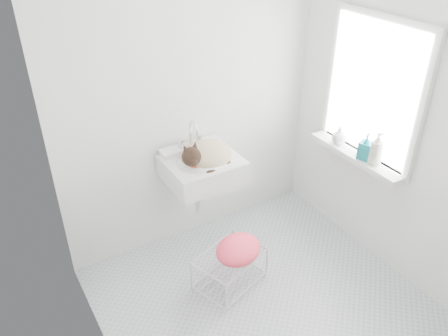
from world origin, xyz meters
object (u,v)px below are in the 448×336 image
cat (205,155)px  bottle_a (374,164)px  bottle_b (364,158)px  wire_rack (230,269)px  bottle_c (338,144)px  sink (202,159)px

cat → bottle_a: size_ratio=1.92×
bottle_a → bottle_b: size_ratio=1.08×
cat → wire_rack: cat is taller
bottle_c → bottle_b: bearing=-90.0°
bottle_b → bottle_c: bottle_b is taller
bottle_a → bottle_c: (0.00, 0.38, 0.00)m
sink → bottle_b: sink is taller
cat → bottle_c: cat is taller
sink → wire_rack: size_ratio=1.16×
wire_rack → bottle_a: size_ratio=2.19×
sink → bottle_a: 1.28m
sink → bottle_a: bearing=-34.5°
wire_rack → bottle_a: bearing=-12.0°
bottle_a → bottle_b: bearing=90.0°
bottle_b → bottle_a: bearing=-90.0°
cat → bottle_c: size_ratio=2.82×
cat → bottle_a: bearing=-34.0°
sink → bottle_b: (1.06, -0.63, 0.00)m
wire_rack → bottle_b: bottle_b is taller
wire_rack → bottle_c: bearing=7.2°
bottle_c → wire_rack: bearing=-172.8°
sink → bottle_a: size_ratio=2.54×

